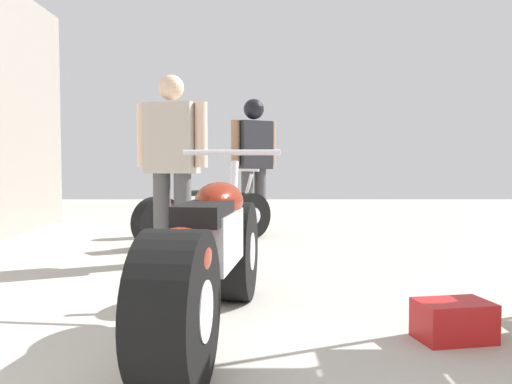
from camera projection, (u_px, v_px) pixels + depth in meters
ground_plane at (208, 282)px, 4.13m from camera, size 18.21×18.21×0.00m
motorcycle_maroon_cruiser at (207, 259)px, 2.83m from camera, size 0.64×2.10×0.98m
motorcycle_black_naked at (201, 213)px, 6.07m from camera, size 1.45×1.29×0.82m
mechanic_in_blue at (169, 158)px, 4.84m from camera, size 0.67×0.35×1.66m
mechanic_with_helmet at (251, 152)px, 7.10m from camera, size 0.61×0.46×1.70m
red_toolbox at (451, 320)px, 2.79m from camera, size 0.40×0.31×0.20m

